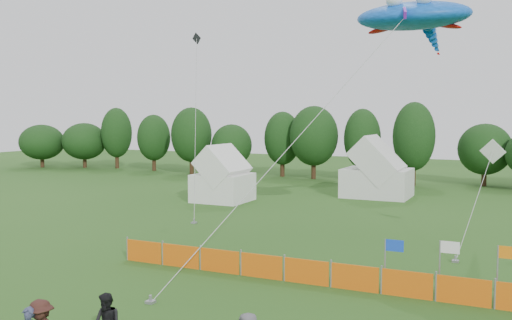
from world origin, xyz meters
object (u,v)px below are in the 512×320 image
at_px(tent_right, 377,174).
at_px(barrier_fence, 306,272).
at_px(tent_left, 223,179).
at_px(stingray_kite, 415,18).

relative_size(tent_right, barrier_fence, 0.31).
distance_m(tent_left, stingray_kite, 20.78).
xyz_separation_m(tent_left, stingray_kite, (16.13, -8.28, 10.14)).
bearing_deg(tent_right, barrier_fence, -82.81).
distance_m(tent_left, barrier_fence, 22.88).
height_order(tent_left, barrier_fence, tent_left).
bearing_deg(tent_right, tent_left, -143.84).
bearing_deg(barrier_fence, stingray_kite, 76.62).
bearing_deg(tent_right, stingray_kite, -70.57).
distance_m(barrier_fence, stingray_kite, 15.35).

